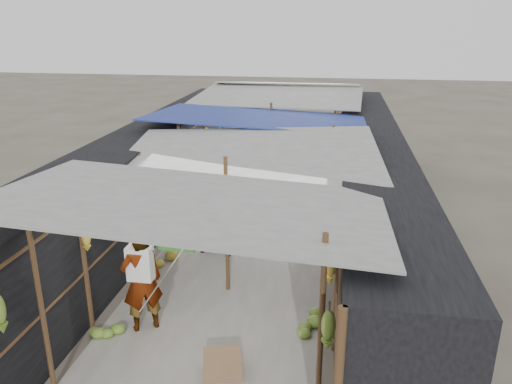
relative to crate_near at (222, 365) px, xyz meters
The scene contains 13 objects.
aisle_slab 5.85m from the crate_near, 94.18° to the left, with size 3.60×16.00×0.02m, color #9E998E.
stall_left 6.69m from the crate_near, 118.20° to the left, with size 1.40×15.00×2.30m, color black.
stall_right 6.34m from the crate_near, 68.70° to the left, with size 1.40×15.00×2.30m, color black.
crate_near is the anchor object (origin of this frame).
crate_mid 4.77m from the crate_near, 90.33° to the left, with size 0.48×0.38×0.29m, color #986F4D.
crate_back 8.53m from the crate_near, 96.43° to the left, with size 0.43×0.35×0.27m, color #986F4D.
black_basin 7.05m from the crate_near, 82.35° to the left, with size 0.55×0.55×0.16m, color black.
vendor_elderly 1.90m from the crate_near, 149.19° to the left, with size 0.64×0.42×1.77m, color silver.
shopper_blue 3.93m from the crate_near, 103.79° to the left, with size 0.89×0.69×1.83m, color navy.
vendor_seated 8.46m from the crate_near, 82.23° to the left, with size 0.59×0.34×0.92m, color #433E3A.
market_canopy 6.57m from the crate_near, 93.72° to the left, with size 5.62×15.20×2.77m.
hanging_bananas 5.96m from the crate_near, 91.49° to the left, with size 3.95×14.10×0.86m.
floor_bananas 4.74m from the crate_near, 95.33° to the left, with size 4.00×9.71×0.35m.
Camera 1 is at (1.85, -5.10, 4.82)m, focal length 35.00 mm.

